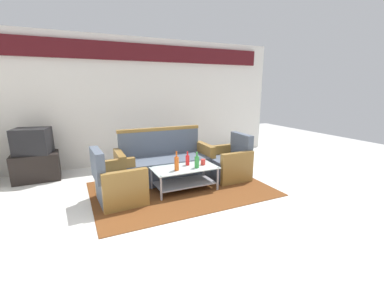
# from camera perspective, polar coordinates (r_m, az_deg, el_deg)

# --- Properties ---
(ground_plane) EXTENTS (14.00, 14.00, 0.00)m
(ground_plane) POSITION_cam_1_polar(r_m,az_deg,el_deg) (3.89, 4.57, -12.25)
(ground_plane) COLOR white
(wall_back) EXTENTS (6.52, 0.19, 2.80)m
(wall_back) POSITION_cam_1_polar(r_m,az_deg,el_deg) (6.31, -9.34, 11.81)
(wall_back) COLOR silver
(wall_back) RESTS_ON ground
(rug) EXTENTS (2.97, 2.04, 0.01)m
(rug) POSITION_cam_1_polar(r_m,az_deg,el_deg) (4.61, -2.36, -7.72)
(rug) COLOR brown
(rug) RESTS_ON ground
(couch) EXTENTS (1.81, 0.77, 0.96)m
(couch) POSITION_cam_1_polar(r_m,az_deg,el_deg) (5.03, -6.01, -2.13)
(couch) COLOR #4C5666
(couch) RESTS_ON rug
(armchair_left) EXTENTS (0.73, 0.79, 0.85)m
(armchair_left) POSITION_cam_1_polar(r_m,az_deg,el_deg) (4.19, -15.87, -6.46)
(armchair_left) COLOR #4C5666
(armchair_left) RESTS_ON rug
(armchair_right) EXTENTS (0.71, 0.77, 0.85)m
(armchair_right) POSITION_cam_1_polar(r_m,az_deg,el_deg) (5.12, 8.09, -2.22)
(armchair_right) COLOR #4C5666
(armchair_right) RESTS_ON rug
(coffee_table) EXTENTS (1.10, 0.60, 0.40)m
(coffee_table) POSITION_cam_1_polar(r_m,az_deg,el_deg) (4.49, -1.68, -4.72)
(coffee_table) COLOR silver
(coffee_table) RESTS_ON rug
(bottle_green) EXTENTS (0.08, 0.08, 0.27)m
(bottle_green) POSITION_cam_1_polar(r_m,az_deg,el_deg) (4.39, 1.07, -1.82)
(bottle_green) COLOR #2D8C38
(bottle_green) RESTS_ON coffee_table
(bottle_orange) EXTENTS (0.07, 0.07, 0.32)m
(bottle_orange) POSITION_cam_1_polar(r_m,az_deg,el_deg) (4.25, -3.38, -2.13)
(bottle_orange) COLOR #D85919
(bottle_orange) RESTS_ON coffee_table
(bottle_red) EXTENTS (0.07, 0.07, 0.24)m
(bottle_red) POSITION_cam_1_polar(r_m,az_deg,el_deg) (4.54, -0.98, -1.42)
(bottle_red) COLOR red
(bottle_red) RESTS_ON coffee_table
(cup) EXTENTS (0.08, 0.08, 0.10)m
(cup) POSITION_cam_1_polar(r_m,az_deg,el_deg) (4.57, 2.43, -1.87)
(cup) COLOR red
(cup) RESTS_ON coffee_table
(tv_stand) EXTENTS (0.80, 0.50, 0.52)m
(tv_stand) POSITION_cam_1_polar(r_m,az_deg,el_deg) (5.78, -30.92, -2.53)
(tv_stand) COLOR black
(tv_stand) RESTS_ON ground
(television) EXTENTS (0.69, 0.58, 0.48)m
(television) POSITION_cam_1_polar(r_m,az_deg,el_deg) (5.68, -31.56, 2.32)
(television) COLOR black
(television) RESTS_ON tv_stand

